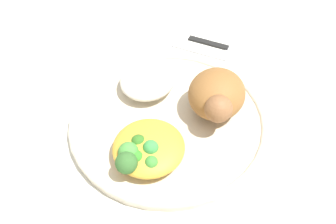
{
  "coord_description": "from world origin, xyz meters",
  "views": [
    {
      "loc": [
        0.35,
        0.13,
        0.44
      ],
      "look_at": [
        0.0,
        0.0,
        0.03
      ],
      "focal_mm": 39.42,
      "sensor_mm": 36.0,
      "label": 1
    }
  ],
  "objects": [
    {
      "name": "knife",
      "position": [
        -0.22,
        0.03,
        0.0
      ],
      "size": [
        0.02,
        0.19,
        0.01
      ],
      "color": "black",
      "rests_on": "ground_plane"
    },
    {
      "name": "roasted_chicken",
      "position": [
        -0.04,
        0.06,
        0.05
      ],
      "size": [
        0.11,
        0.08,
        0.07
      ],
      "color": "brown",
      "rests_on": "plate"
    },
    {
      "name": "fork",
      "position": [
        -0.18,
        0.02,
        0.0
      ],
      "size": [
        0.02,
        0.14,
        0.01
      ],
      "color": "#B2B2B7",
      "rests_on": "ground_plane"
    },
    {
      "name": "plate",
      "position": [
        0.0,
        0.0,
        0.01
      ],
      "size": [
        0.3,
        0.3,
        0.02
      ],
      "color": "beige",
      "rests_on": "ground_plane"
    },
    {
      "name": "ground_plane",
      "position": [
        0.0,
        0.0,
        0.0
      ],
      "size": [
        2.0,
        2.0,
        0.0
      ],
      "primitive_type": "plane",
      "color": "silver"
    },
    {
      "name": "rice_pile",
      "position": [
        -0.05,
        -0.05,
        0.03
      ],
      "size": [
        0.1,
        0.09,
        0.03
      ],
      "primitive_type": "ellipsoid",
      "color": "silver",
      "rests_on": "plate"
    },
    {
      "name": "mac_cheese_with_broccoli",
      "position": [
        0.08,
        -0.01,
        0.04
      ],
      "size": [
        0.11,
        0.1,
        0.04
      ],
      "color": "gold",
      "rests_on": "plate"
    }
  ]
}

